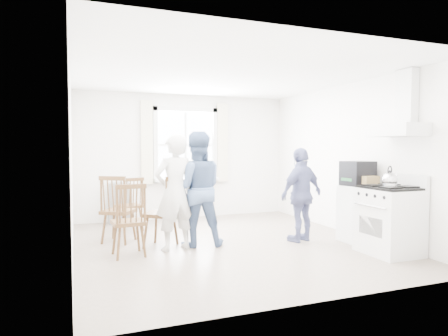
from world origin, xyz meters
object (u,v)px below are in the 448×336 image
windsor_chair_a (132,198)px  person_right (302,195)px  windsor_chair_b (130,212)px  windsor_chair_c (168,203)px  person_mid (196,189)px  low_cabinet (360,214)px  gas_stove (389,220)px  person_left (175,192)px  stereo_stack (358,173)px

windsor_chair_a → person_right: person_right is taller
windsor_chair_b → windsor_chair_c: 0.72m
windsor_chair_a → person_mid: (0.79, -1.36, 0.28)m
low_cabinet → person_mid: person_mid is taller
gas_stove → windsor_chair_b: gas_stove is taller
windsor_chair_a → person_right: size_ratio=0.65×
windsor_chair_a → person_left: person_left is taller
low_cabinet → gas_stove: bearing=-95.7°
gas_stove → windsor_chair_c: gas_stove is taller
stereo_stack → windsor_chair_b: size_ratio=0.45×
stereo_stack → windsor_chair_a: stereo_stack is taller
gas_stove → windsor_chair_b: 3.60m
gas_stove → stereo_stack: stereo_stack is taller
person_mid → person_right: person_mid is taller
person_right → person_left: bearing=-23.0°
person_left → person_mid: 0.39m
stereo_stack → person_left: (-2.79, 0.57, -0.25)m
stereo_stack → windsor_chair_a: bearing=147.3°
windsor_chair_b → person_right: size_ratio=0.68×
stereo_stack → person_right: size_ratio=0.31×
stereo_stack → person_right: bearing=153.9°
windsor_chair_c → person_right: bearing=-10.2°
person_right → windsor_chair_b: bearing=-17.3°
windsor_chair_c → gas_stove: bearing=-27.4°
windsor_chair_c → person_left: 0.26m
windsor_chair_a → person_left: 1.57m
gas_stove → person_right: (-0.75, 1.09, 0.26)m
windsor_chair_a → person_right: 2.96m
gas_stove → windsor_chair_c: bearing=152.6°
stereo_stack → windsor_chair_b: bearing=173.9°
windsor_chair_c → windsor_chair_a: bearing=105.1°
stereo_stack → person_mid: size_ratio=0.27×
windsor_chair_a → person_left: (0.42, -1.49, 0.25)m
windsor_chair_c → windsor_chair_b: bearing=-147.4°
windsor_chair_b → person_mid: size_ratio=0.59×
gas_stove → person_mid: person_mid is taller
low_cabinet → windsor_chair_b: bearing=173.8°
gas_stove → windsor_chair_b: (-3.43, 1.08, 0.14)m
windsor_chair_b → person_mid: 1.12m
gas_stove → low_cabinet: (0.07, 0.70, -0.03)m
gas_stove → person_left: bearing=155.0°
low_cabinet → windsor_chair_c: 3.01m
low_cabinet → windsor_chair_a: bearing=147.4°
windsor_chair_b → person_right: 2.69m
windsor_chair_c → person_left: (0.06, -0.18, 0.18)m
windsor_chair_a → windsor_chair_c: size_ratio=0.90×
low_cabinet → windsor_chair_b: 3.53m
person_mid → windsor_chair_c: bearing=3.2°
windsor_chair_b → person_mid: bearing=17.8°
person_left → windsor_chair_a: bearing=-86.6°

